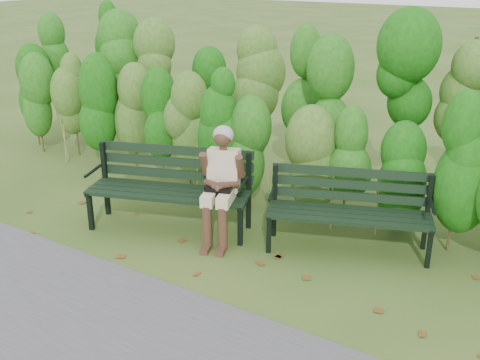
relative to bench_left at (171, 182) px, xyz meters
The scene contains 7 objects.
ground 1.10m from the bench_left, 12.04° to the right, with size 80.00×80.00×0.00m, color #305518.
footpath 2.63m from the bench_left, 69.24° to the right, with size 60.00×2.50×0.01m, color #474749.
hedge_band 2.01m from the bench_left, 61.46° to the left, with size 11.04×1.67×2.42m.
leaf_litter 1.60m from the bench_left, ahead, with size 5.74×1.92×0.01m.
bench_left is the anchor object (origin of this frame).
bench_right 2.19m from the bench_left, 16.48° to the left, with size 1.93×1.21×0.92m.
seated_woman 0.74m from the bench_left, ahead, with size 0.60×0.83×1.37m.
Camera 1 is at (3.24, -4.83, 3.14)m, focal length 42.00 mm.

